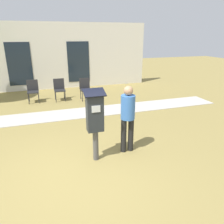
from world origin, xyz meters
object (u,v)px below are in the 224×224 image
object	(u,v)px
person_standing	(128,114)
outdoor_chair_right	(85,87)
outdoor_chair_left	(33,89)
outdoor_chair_middle	(59,88)
parking_meter	(95,117)

from	to	relation	value
person_standing	outdoor_chair_right	distance (m)	4.67
outdoor_chair_left	outdoor_chair_right	xyz separation A→B (m)	(2.09, -0.29, 0.00)
outdoor_chair_left	outdoor_chair_right	distance (m)	2.11
outdoor_chair_middle	outdoor_chair_right	distance (m)	1.07
parking_meter	person_standing	world-z (taller)	parking_meter
outdoor_chair_right	outdoor_chair_middle	bearing A→B (deg)	152.21
outdoor_chair_middle	outdoor_chair_left	bearing A→B (deg)	-177.40
parking_meter	person_standing	bearing A→B (deg)	10.01
outdoor_chair_left	parking_meter	bearing A→B (deg)	-95.88
person_standing	outdoor_chair_right	bearing A→B (deg)	70.23
outdoor_chair_middle	parking_meter	bearing A→B (deg)	-79.80
parking_meter	outdoor_chair_left	world-z (taller)	parking_meter
parking_meter	outdoor_chair_middle	xyz separation A→B (m)	(-0.30, 5.00, -0.49)
person_standing	outdoor_chair_right	size ratio (longest dim) A/B	1.76
person_standing	outdoor_chair_middle	xyz separation A→B (m)	(-1.09, 4.86, -0.40)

